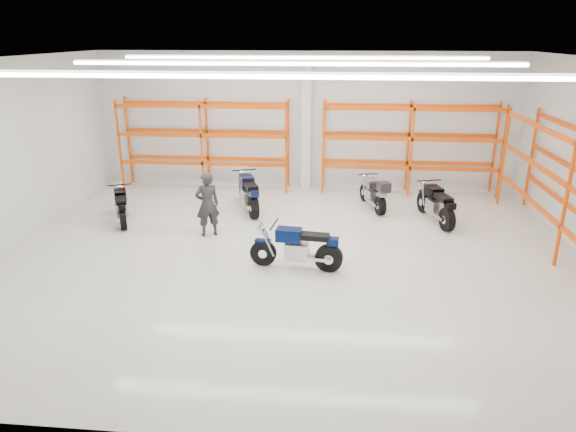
# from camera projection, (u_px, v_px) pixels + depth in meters

# --- Properties ---
(ground) EXTENTS (14.00, 14.00, 0.00)m
(ground) POSITION_uv_depth(u_px,v_px,m) (290.00, 255.00, 12.32)
(ground) COLOR beige
(ground) RESTS_ON ground
(room_shell) EXTENTS (14.02, 12.02, 4.51)m
(room_shell) POSITION_uv_depth(u_px,v_px,m) (291.00, 117.00, 11.25)
(room_shell) COLOR silver
(room_shell) RESTS_ON ground
(motorcycle_main) EXTENTS (2.12, 0.71, 1.04)m
(motorcycle_main) POSITION_uv_depth(u_px,v_px,m) (300.00, 249.00, 11.45)
(motorcycle_main) COLOR black
(motorcycle_main) RESTS_ON ground
(motorcycle_back_a) EXTENTS (0.97, 1.84, 0.96)m
(motorcycle_back_a) POSITION_uv_depth(u_px,v_px,m) (122.00, 207.00, 14.32)
(motorcycle_back_a) COLOR black
(motorcycle_back_a) RESTS_ON ground
(motorcycle_back_b) EXTENTS (1.05, 2.17, 1.12)m
(motorcycle_back_b) POSITION_uv_depth(u_px,v_px,m) (249.00, 194.00, 15.24)
(motorcycle_back_b) COLOR black
(motorcycle_back_b) RESTS_ON ground
(motorcycle_back_c) EXTENTS (0.90, 1.98, 1.04)m
(motorcycle_back_c) POSITION_uv_depth(u_px,v_px,m) (374.00, 194.00, 15.36)
(motorcycle_back_c) COLOR black
(motorcycle_back_c) RESTS_ON ground
(motorcycle_back_d) EXTENTS (0.86, 2.14, 1.07)m
(motorcycle_back_d) POSITION_uv_depth(u_px,v_px,m) (437.00, 205.00, 14.29)
(motorcycle_back_d) COLOR black
(motorcycle_back_d) RESTS_ON ground
(standing_man) EXTENTS (0.74, 0.65, 1.70)m
(standing_man) POSITION_uv_depth(u_px,v_px,m) (207.00, 204.00, 13.26)
(standing_man) COLOR black
(standing_man) RESTS_ON ground
(structural_column) EXTENTS (0.32, 0.32, 4.50)m
(structural_column) POSITION_uv_depth(u_px,v_px,m) (306.00, 122.00, 17.03)
(structural_column) COLOR white
(structural_column) RESTS_ON ground
(pallet_racking_back_left) EXTENTS (5.67, 0.87, 3.00)m
(pallet_racking_back_left) POSITION_uv_depth(u_px,v_px,m) (204.00, 136.00, 17.16)
(pallet_racking_back_left) COLOR #FD4E00
(pallet_racking_back_left) RESTS_ON ground
(pallet_racking_back_right) EXTENTS (5.67, 0.87, 3.00)m
(pallet_racking_back_right) POSITION_uv_depth(u_px,v_px,m) (410.00, 140.00, 16.56)
(pallet_racking_back_right) COLOR #FD4E00
(pallet_racking_back_right) RESTS_ON ground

